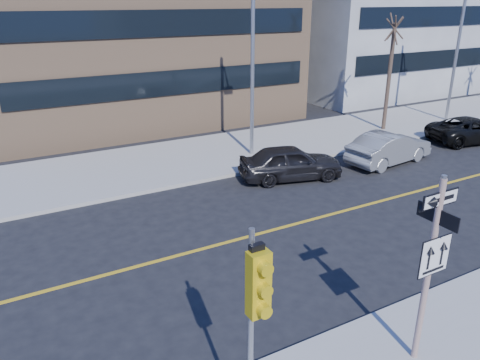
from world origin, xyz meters
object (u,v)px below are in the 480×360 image
parked_car_c (472,130)px  street_tree_west (394,31)px  sign_pole (430,262)px  traffic_signal (257,301)px  parked_car_a (291,162)px  parked_car_b (389,148)px  streetlight_a (255,56)px  streetlight_b (462,43)px

parked_car_c → street_tree_west: 6.69m
sign_pole → traffic_signal: bearing=-177.9°
parked_car_a → parked_car_b: (5.16, -0.52, -0.00)m
streetlight_a → traffic_signal: bearing=-120.8°
parked_car_a → street_tree_west: (9.09, 3.68, 4.79)m
traffic_signal → parked_car_a: 13.17m
parked_car_a → parked_car_c: (11.61, -0.17, -0.07)m
parked_car_a → streetlight_b: size_ratio=0.54×
parked_car_b → streetlight_b: 10.46m
sign_pole → street_tree_west: street_tree_west is taller
parked_car_a → parked_car_b: size_ratio=0.97×
parked_car_c → sign_pole: bearing=135.6°
parked_car_a → parked_car_c: bearing=-75.5°
traffic_signal → parked_car_b: size_ratio=0.90×
street_tree_west → parked_car_c: bearing=-56.8°
parked_car_c → streetlight_b: 5.81m
parked_car_a → street_tree_west: street_tree_west is taller
sign_pole → streetlight_a: streetlight_a is taller
traffic_signal → parked_car_a: bearing=52.4°
traffic_signal → parked_car_a: (7.91, 10.28, -2.29)m
sign_pole → parked_car_c: size_ratio=0.85×
parked_car_b → streetlight_a: (-5.06, 3.66, 4.02)m
street_tree_west → parked_car_b: bearing=-133.2°
parked_car_a → streetlight_a: streetlight_a is taller
streetlight_a → streetlight_b: same height
streetlight_a → street_tree_west: 9.05m
traffic_signal → parked_car_b: (13.06, 9.76, -2.29)m
streetlight_b → streetlight_a: bearing=180.0°
streetlight_a → sign_pole: bearing=-106.8°
traffic_signal → parked_car_b: bearing=36.8°
parked_car_a → traffic_signal: bearing=157.8°
streetlight_b → parked_car_c: bearing=-126.9°
sign_pole → traffic_signal: size_ratio=1.02×
street_tree_west → sign_pole: bearing=-133.3°
traffic_signal → street_tree_west: street_tree_west is taller
streetlight_b → street_tree_west: size_ratio=1.26×
sign_pole → streetlight_b: size_ratio=0.51×
sign_pole → streetlight_b: streetlight_b is taller
parked_car_c → streetlight_a: bearing=86.9°
streetlight_b → street_tree_west: streetlight_b is taller
streetlight_b → street_tree_west: bearing=173.8°
traffic_signal → street_tree_west: size_ratio=0.63×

